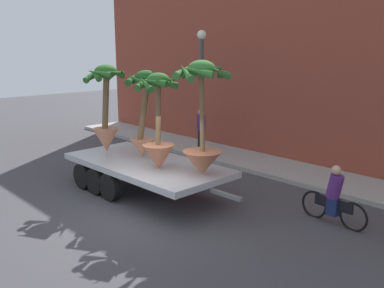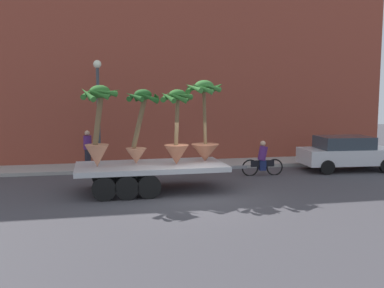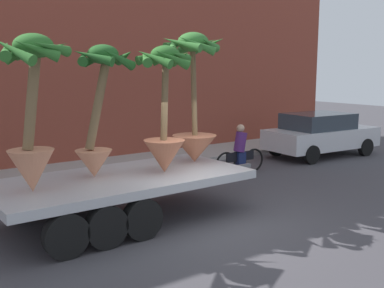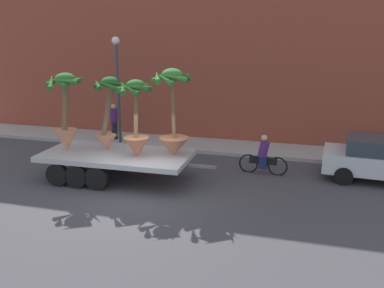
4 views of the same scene
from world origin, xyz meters
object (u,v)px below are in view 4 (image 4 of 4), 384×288
potted_palm_middle (108,114)px  potted_palm_extra (136,123)px  flatbed_trailer (111,158)px  potted_palm_front (173,118)px  cyclist (263,157)px  street_lamp (117,76)px  pedestrian_near_gate (114,121)px  potted_palm_rear (66,113)px

potted_palm_middle → potted_palm_extra: size_ratio=1.00×
flatbed_trailer → potted_palm_front: potted_palm_front is taller
potted_palm_front → cyclist: 3.80m
street_lamp → pedestrian_near_gate: bearing=136.4°
potted_palm_extra → cyclist: 4.94m
potted_palm_middle → street_lamp: street_lamp is taller
potted_palm_rear → cyclist: 7.42m
flatbed_trailer → potted_palm_front: bearing=7.7°
potted_palm_middle → street_lamp: bearing=110.5°
potted_palm_front → street_lamp: bearing=135.5°
potted_palm_rear → cyclist: bearing=17.4°
potted_palm_front → cyclist: size_ratio=1.65×
potted_palm_front → street_lamp: (-3.91, 3.85, 0.92)m
cyclist → flatbed_trailer: bearing=-159.4°
potted_palm_middle → potted_palm_rear: bearing=-164.7°
potted_palm_rear → pedestrian_near_gate: 5.04m
pedestrian_near_gate → street_lamp: bearing=-43.6°
flatbed_trailer → street_lamp: size_ratio=1.32×
pedestrian_near_gate → flatbed_trailer: bearing=-65.5°
potted_palm_middle → potted_palm_extra: bearing=-20.1°
street_lamp → potted_palm_rear: bearing=-90.0°
potted_palm_front → street_lamp: 5.57m
potted_palm_rear → potted_palm_front: size_ratio=0.93×
potted_palm_middle → pedestrian_near_gate: size_ratio=1.58×
potted_palm_middle → potted_palm_front: potted_palm_front is taller
potted_palm_middle → potted_palm_extra: (1.28, -0.47, -0.18)m
cyclist → potted_palm_rear: bearing=-162.6°
potted_palm_middle → potted_palm_extra: 1.38m
potted_palm_front → cyclist: (2.98, 1.68, -1.64)m
flatbed_trailer → potted_palm_rear: size_ratio=2.25×
potted_palm_front → pedestrian_near_gate: size_ratio=1.78×
cyclist → street_lamp: street_lamp is taller
potted_palm_rear → pedestrian_near_gate: potted_palm_rear is taller
potted_palm_rear → potted_palm_front: potted_palm_front is taller
flatbed_trailer → pedestrian_near_gate: size_ratio=3.73×
potted_palm_rear → potted_palm_extra: (2.75, -0.07, -0.22)m
flatbed_trailer → potted_palm_extra: size_ratio=2.36×
potted_palm_extra → potted_palm_middle: bearing=159.9°
potted_palm_rear → street_lamp: bearing=90.0°
potted_palm_front → potted_palm_middle: bearing=-178.2°
flatbed_trailer → potted_palm_front: 2.80m
cyclist → pedestrian_near_gate: pedestrian_near_gate is taller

